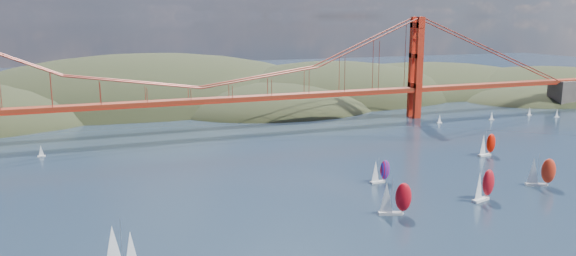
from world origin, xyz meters
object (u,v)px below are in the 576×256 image
at_px(racer_0, 394,198).
at_px(racer_1, 484,185).
at_px(racer_3, 487,144).
at_px(racer_rwb, 380,171).
at_px(sloop_navy, 118,250).
at_px(racer_2, 541,171).

relative_size(racer_0, racer_1, 1.01).
bearing_deg(racer_3, racer_rwb, -173.23).
bearing_deg(racer_0, racer_3, 53.67).
relative_size(racer_0, racer_rwb, 1.22).
xyz_separation_m(sloop_navy, racer_rwb, (87.92, 39.63, -1.57)).
bearing_deg(racer_0, sloop_navy, -150.85).
xyz_separation_m(racer_3, racer_rwb, (-59.25, -17.15, -0.61)).
xyz_separation_m(sloop_navy, racer_3, (147.17, 56.78, -0.96)).
xyz_separation_m(racer_0, racer_1, (32.04, 1.11, -0.03)).
bearing_deg(racer_3, racer_0, -156.67).
bearing_deg(racer_rwb, racer_2, -30.82).
bearing_deg(racer_1, racer_0, 165.78).
relative_size(sloop_navy, racer_2, 1.21).
bearing_deg(racer_0, racer_rwb, 87.93).
relative_size(racer_2, racer_3, 1.07).
bearing_deg(racer_rwb, racer_3, 10.50).
distance_m(racer_2, racer_3, 41.19).
height_order(racer_0, racer_rwb, racer_0).
distance_m(racer_2, racer_rwb, 52.53).
xyz_separation_m(racer_0, racer_2, (59.76, 6.40, 0.01)).
xyz_separation_m(sloop_navy, racer_2, (135.46, 17.29, -0.64)).
distance_m(sloop_navy, racer_0, 76.49).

